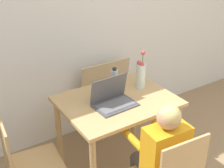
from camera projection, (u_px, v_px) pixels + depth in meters
The scene contains 8 objects.
wall_back at pixel (93, 17), 3.11m from camera, with size 6.40×0.05×2.50m.
dining_table at pixel (117, 110), 2.70m from camera, with size 0.95×0.74×0.74m.
chair_spare at pixel (26, 165), 2.36m from camera, with size 0.44×0.44×0.87m.
person_seated at pixel (161, 150), 2.23m from camera, with size 0.35×0.44×1.03m.
laptop at pixel (113, 98), 2.56m from camera, with size 0.36×0.24×0.23m.
flower_vase at pixel (141, 74), 2.80m from camera, with size 0.09×0.09×0.35m.
water_bottle at pixel (114, 79), 2.78m from camera, with size 0.06×0.06×0.21m.
cardboard_panel at pixel (104, 95), 3.43m from camera, with size 0.57×0.13×0.81m.
Camera 1 is at (-1.51, -0.46, 2.06)m, focal length 50.00 mm.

